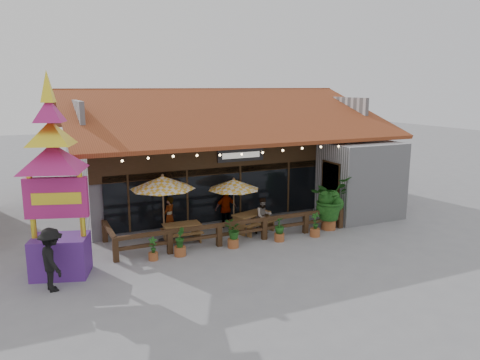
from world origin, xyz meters
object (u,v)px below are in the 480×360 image
pedestrian (52,260)px  umbrella_right (234,185)px  thai_sign_tower (53,163)px  tropical_plant (330,199)px  picnic_table_left (182,229)px  umbrella_left (163,183)px  picnic_table_right (251,219)px

pedestrian → umbrella_right: bearing=-79.6°
thai_sign_tower → tropical_plant: (11.08, 0.49, -2.45)m
umbrella_right → picnic_table_left: (-2.42, -0.24, -1.59)m
tropical_plant → umbrella_right: bearing=159.8°
umbrella_left → umbrella_right: umbrella_left is taller
umbrella_right → picnic_table_right: umbrella_right is taller
pedestrian → thai_sign_tower: bearing=-27.7°
picnic_table_left → thai_sign_tower: (-4.73, -1.70, 3.31)m
umbrella_left → pedestrian: (-4.38, -3.08, -1.44)m
umbrella_left → tropical_plant: umbrella_left is taller
umbrella_right → pedestrian: bearing=-157.5°
thai_sign_tower → tropical_plant: thai_sign_tower is taller
picnic_table_right → pedestrian: 8.70m
picnic_table_left → picnic_table_right: 3.15m
picnic_table_left → umbrella_right: bearing=5.5°
picnic_table_left → picnic_table_right: (3.15, -0.01, 0.06)m
thai_sign_tower → umbrella_right: bearing=15.2°
umbrella_left → picnic_table_left: 2.07m
umbrella_left → umbrella_right: bearing=0.5°
umbrella_right → picnic_table_right: size_ratio=1.22×
umbrella_left → picnic_table_right: size_ratio=1.71×
umbrella_left → picnic_table_right: (3.83, -0.22, -1.89)m
picnic_table_left → pedestrian: (-5.06, -2.87, 0.51)m
picnic_table_right → pedestrian: (-8.21, -2.85, 0.45)m
umbrella_right → tropical_plant: umbrella_right is taller
umbrella_right → pedestrian: 8.17m
tropical_plant → pedestrian: bearing=-171.8°
tropical_plant → pedestrian: 11.53m
thai_sign_tower → pedestrian: bearing=-105.5°
picnic_table_left → thai_sign_tower: 6.02m
umbrella_left → pedestrian: bearing=-144.9°
umbrella_left → picnic_table_left: umbrella_left is taller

